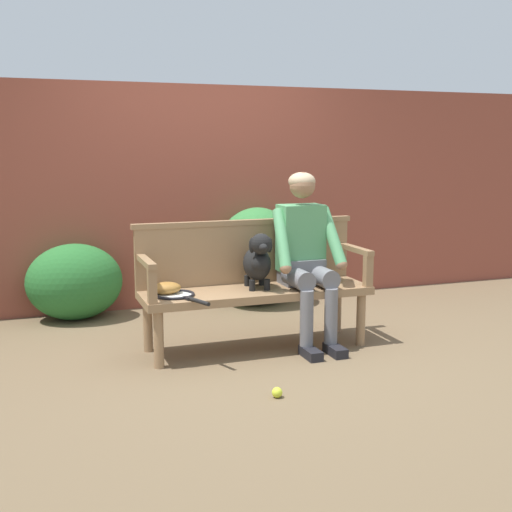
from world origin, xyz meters
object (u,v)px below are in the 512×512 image
at_px(person_seated, 305,251).
at_px(tennis_racket, 177,295).
at_px(garden_bench, 256,296).
at_px(baseball_glove, 166,288).
at_px(tennis_ball, 277,392).
at_px(dog_on_bench, 258,261).

height_order(person_seated, tennis_racket, person_seated).
height_order(garden_bench, person_seated, person_seated).
xyz_separation_m(baseball_glove, tennis_ball, (0.46, -1.03, -0.48)).
height_order(garden_bench, baseball_glove, baseball_glove).
height_order(garden_bench, tennis_racket, tennis_racket).
bearing_deg(garden_bench, baseball_glove, 177.04).
xyz_separation_m(garden_bench, baseball_glove, (-0.68, 0.04, 0.10)).
bearing_deg(garden_bench, dog_on_bench, -68.93).
relative_size(garden_bench, baseball_glove, 7.95).
xyz_separation_m(person_seated, tennis_racket, (-1.02, -0.05, -0.26)).
xyz_separation_m(person_seated, tennis_ball, (-0.62, -0.98, -0.70)).
height_order(person_seated, tennis_ball, person_seated).
bearing_deg(baseball_glove, person_seated, -7.93).
distance_m(garden_bench, person_seated, 0.51).
height_order(dog_on_bench, tennis_ball, dog_on_bench).
bearing_deg(person_seated, baseball_glove, 177.23).
xyz_separation_m(garden_bench, tennis_ball, (-0.22, -1.00, -0.38)).
bearing_deg(person_seated, tennis_ball, -122.15).
xyz_separation_m(tennis_racket, tennis_ball, (0.41, -0.94, -0.45)).
bearing_deg(garden_bench, person_seated, -2.45).
xyz_separation_m(person_seated, dog_on_bench, (-0.39, -0.00, -0.05)).
height_order(person_seated, dog_on_bench, person_seated).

